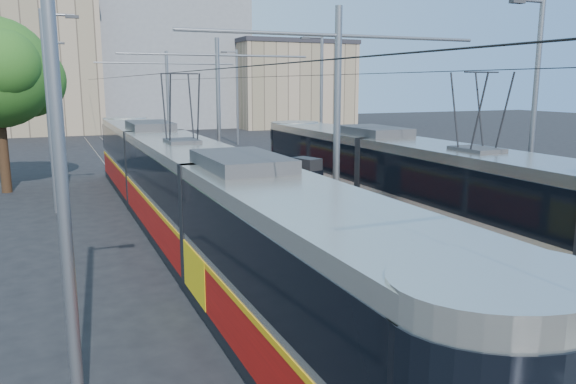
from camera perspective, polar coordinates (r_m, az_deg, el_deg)
name	(u,v)px	position (r m, az deg, el deg)	size (l,w,h in m)	color
platform	(240,199)	(24.97, -4.94, -0.72)	(4.00, 50.00, 0.30)	gray
tactile_strip_left	(208,198)	(24.53, -8.16, -0.63)	(0.70, 50.00, 0.01)	gray
tactile_strip_right	(270,193)	(25.42, -1.84, -0.12)	(0.70, 50.00, 0.01)	gray
rails	(240,202)	(25.00, -4.94, -1.02)	(8.71, 70.00, 0.03)	gray
tram_left	(184,190)	(18.94, -10.53, 0.18)	(2.43, 30.27, 5.50)	black
tram_right	(473,200)	(17.14, 18.32, -0.81)	(2.43, 27.67, 5.50)	black
catenary	(261,101)	(21.78, -2.74, 9.20)	(9.20, 70.00, 7.00)	slate
street_lamps	(213,104)	(28.30, -7.66, 8.83)	(15.18, 38.22, 8.00)	slate
shelter	(306,189)	(19.90, 1.87, 0.32)	(0.93, 1.20, 2.32)	black
tree	(4,75)	(30.20, -26.87, 10.55)	(5.68, 5.25, 8.26)	#382314
building_left	(17,63)	(66.30, -25.84, 11.68)	(16.32, 12.24, 14.47)	#9D836A
building_centre	(163,61)	(71.59, -12.56, 12.90)	(18.36, 14.28, 15.82)	gray
building_right	(288,84)	(69.92, 0.04, 10.92)	(14.28, 10.20, 10.24)	#9D836A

